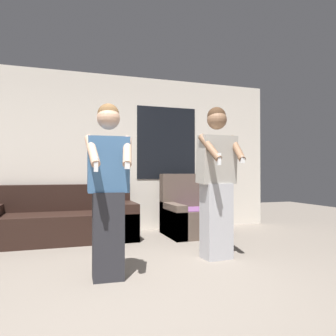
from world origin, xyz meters
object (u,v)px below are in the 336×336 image
(couch, at_px, (61,221))
(armchair, at_px, (193,215))
(person_right, at_px, (217,180))
(person_left, at_px, (108,188))

(couch, xyz_separation_m, armchair, (2.05, -0.20, 0.03))
(couch, bearing_deg, person_right, -43.62)
(couch, relative_size, armchair, 2.19)
(couch, relative_size, person_left, 1.29)
(person_left, bearing_deg, person_right, 14.93)
(armchair, xyz_separation_m, person_left, (-1.63, -1.81, 0.55))
(couch, height_order, person_right, person_right)
(couch, bearing_deg, armchair, -5.65)
(person_left, height_order, person_right, person_right)
(person_left, distance_m, person_right, 1.38)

